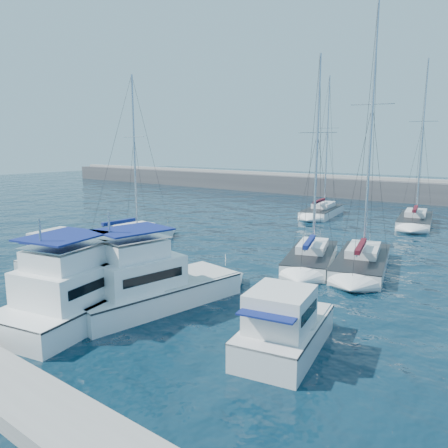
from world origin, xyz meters
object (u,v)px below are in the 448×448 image
Objects in this scene: sailboat_back_a at (322,211)px; sailboat_back_b at (415,220)px; motor_yacht_port_outer at (64,256)px; motor_yacht_stbd_inner at (150,286)px; motor_yacht_stbd_outer at (283,330)px; sailboat_mid_c at (311,257)px; sailboat_mid_a at (131,236)px; motor_yacht_port_inner at (81,295)px; sailboat_mid_d at (362,261)px.

sailboat_back_a is 0.96× the size of sailboat_back_b.
motor_yacht_stbd_inner reaches higher than motor_yacht_port_outer.
motor_yacht_port_outer is at bearing 164.28° from motor_yacht_stbd_outer.
sailboat_mid_a is at bearing 171.90° from sailboat_mid_c.
motor_yacht_port_inner is (8.03, -4.19, 0.19)m from motor_yacht_port_outer.
sailboat_mid_c is (4.75, 15.65, -0.61)m from motor_yacht_port_inner.
motor_yacht_stbd_outer is 0.35× the size of sailboat_back_b.
motor_yacht_port_inner is 16.37m from sailboat_mid_c.
motor_yacht_stbd_inner is at bearing -121.95° from sailboat_mid_c.
sailboat_back_b reaches higher than motor_yacht_stbd_inner.
motor_yacht_port_outer is 0.45× the size of sailboat_mid_c.
sailboat_mid_d is 23.10m from sailboat_back_a.
motor_yacht_stbd_outer is 23.28m from sailboat_mid_a.
sailboat_mid_d is at bearing 26.57° from motor_yacht_port_outer.
sailboat_back_a is at bearing 101.19° from motor_yacht_stbd_outer.
sailboat_back_b reaches higher than motor_yacht_port_inner.
motor_yacht_port_inner is 17.01m from sailboat_mid_a.
motor_yacht_stbd_inner is at bearing -34.52° from sailboat_mid_a.
motor_yacht_stbd_inner is at bearing 48.93° from motor_yacht_port_inner.
motor_yacht_stbd_inner is at bearing -128.89° from sailboat_mid_d.
sailboat_mid_d is (6.38, 13.69, -0.59)m from motor_yacht_stbd_inner.
motor_yacht_port_outer is 17.18m from sailboat_mid_c.
motor_yacht_port_outer is 9.18m from sailboat_mid_a.
motor_yacht_stbd_outer is 0.37× the size of sailboat_back_a.
sailboat_mid_c reaches higher than motor_yacht_stbd_outer.
sailboat_back_b is (4.87, 33.55, -0.59)m from motor_yacht_stbd_inner.
motor_yacht_port_outer is at bearing -67.08° from sailboat_mid_a.
motor_yacht_port_inner reaches higher than motor_yacht_port_outer.
sailboat_back_b is (-1.51, 19.86, -0.01)m from sailboat_mid_d.
sailboat_mid_c is at bearing 12.96° from sailboat_mid_a.
sailboat_mid_d is (16.08, 12.50, -0.40)m from motor_yacht_port_outer.
motor_yacht_port_outer is 0.40× the size of sailboat_back_a.
sailboat_back_a reaches higher than sailboat_mid_c.
sailboat_back_a is (-5.69, 33.39, -0.60)m from motor_yacht_stbd_inner.
sailboat_back_a is at bearing 84.35° from motor_yacht_port_inner.
motor_yacht_port_outer is 0.70× the size of motor_yacht_stbd_inner.
motor_yacht_port_inner is at bearing -109.08° from motor_yacht_stbd_inner.
motor_yacht_stbd_inner is 0.58× the size of sailboat_back_a.
motor_yacht_stbd_inner is at bearing -18.28° from motor_yacht_port_outer.
motor_yacht_stbd_outer is at bearing -95.10° from sailboat_back_b.
sailboat_back_b is at bearing 84.37° from motor_yacht_stbd_outer.
motor_yacht_stbd_outer is at bearing -15.81° from motor_yacht_port_outer.
sailboat_mid_c is at bearing 86.32° from motor_yacht_stbd_inner.
sailboat_back_a is (-13.85, 33.61, -0.41)m from motor_yacht_stbd_outer.
motor_yacht_stbd_inner is 16.18m from sailboat_mid_a.
motor_yacht_port_inner reaches higher than motor_yacht_stbd_outer.
sailboat_mid_d is (-1.78, 13.91, -0.40)m from motor_yacht_stbd_outer.
motor_yacht_port_inner is at bearing -129.65° from sailboat_mid_d.
motor_yacht_stbd_inner is at bearing -108.91° from sailboat_back_b.
sailboat_back_a is at bearing 94.70° from sailboat_mid_c.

